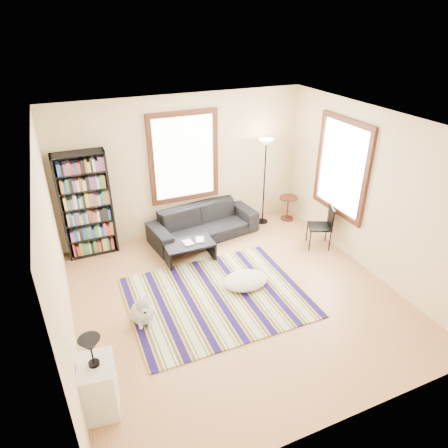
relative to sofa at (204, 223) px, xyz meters
name	(u,v)px	position (x,y,z in m)	size (l,w,h in m)	color
floor	(236,299)	(-0.21, -2.05, -0.37)	(5.00, 5.00, 0.10)	tan
ceiling	(239,122)	(-0.21, -2.05, 2.53)	(5.00, 5.00, 0.10)	white
wall_back	(183,166)	(-0.21, 0.50, 1.08)	(5.00, 0.10, 2.80)	beige
wall_front	(351,335)	(-0.21, -4.60, 1.08)	(5.00, 0.10, 2.80)	beige
wall_left	(52,258)	(-2.76, -2.05, 1.08)	(0.10, 5.00, 2.80)	beige
wall_right	(374,193)	(2.34, -2.05, 1.08)	(0.10, 5.00, 2.80)	beige
window_back	(184,158)	(-0.21, 0.42, 1.28)	(1.20, 0.06, 1.60)	white
window_right	(342,167)	(2.26, -1.25, 1.28)	(0.06, 1.20, 1.60)	white
rug	(217,297)	(-0.51, -1.94, -0.31)	(2.79, 2.23, 0.02)	#160D45
sofa	(204,223)	(0.00, 0.00, 0.00)	(0.86, 2.19, 0.64)	black
bookshelf	(86,205)	(-2.15, 0.27, 0.68)	(0.90, 0.30, 2.00)	black
coffee_table	(189,251)	(-0.55, -0.71, -0.14)	(0.90, 0.50, 0.36)	black
book_a	(184,244)	(-0.65, -0.71, 0.05)	(0.22, 0.17, 0.02)	beige
book_b	(196,240)	(-0.40, -0.66, 0.05)	(0.15, 0.21, 0.02)	beige
floor_cushion	(245,280)	(0.06, -1.83, -0.22)	(0.78, 0.58, 0.19)	beige
floor_lamp	(264,183)	(1.42, 0.10, 0.61)	(0.30, 0.30, 1.86)	black
side_table	(288,208)	(1.99, 0.00, -0.05)	(0.40, 0.40, 0.54)	#401A10
folding_chair	(319,227)	(1.94, -1.23, 0.11)	(0.42, 0.40, 0.86)	black
white_cabinet	(99,387)	(-2.51, -3.30, 0.03)	(0.38, 0.50, 0.70)	silver
table_lamp	(92,352)	(-2.51, -3.30, 0.57)	(0.24, 0.24, 0.38)	black
dog	(142,307)	(-1.74, -2.02, -0.05)	(0.39, 0.55, 0.55)	silver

